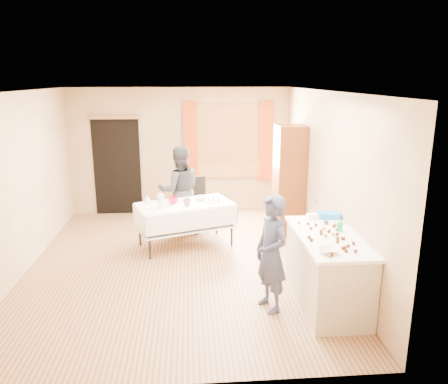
{
  "coord_description": "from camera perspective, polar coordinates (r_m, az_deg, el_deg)",
  "views": [
    {
      "loc": [
        0.2,
        -6.26,
        2.79
      ],
      "look_at": [
        0.7,
        0.0,
        1.13
      ],
      "focal_mm": 35.0,
      "sensor_mm": 36.0,
      "label": 1
    }
  ],
  "objects": [
    {
      "name": "floor",
      "position": [
        6.86,
        -5.91,
        -9.4
      ],
      "size": [
        4.5,
        5.5,
        0.02
      ],
      "primitive_type": "cube",
      "color": "#9E7047",
      "rests_on": "ground"
    },
    {
      "name": "ceiling",
      "position": [
        6.27,
        -6.55,
        13.02
      ],
      "size": [
        4.5,
        5.5,
        0.02
      ],
      "primitive_type": "cube",
      "color": "white",
      "rests_on": "floor"
    },
    {
      "name": "wall_back",
      "position": [
        9.15,
        -5.78,
        5.3
      ],
      "size": [
        4.5,
        0.02,
        2.6
      ],
      "primitive_type": "cube",
      "color": "tan",
      "rests_on": "floor"
    },
    {
      "name": "wall_front",
      "position": [
        3.81,
        -7.27,
        -8.36
      ],
      "size": [
        4.5,
        0.02,
        2.6
      ],
      "primitive_type": "cube",
      "color": "tan",
      "rests_on": "floor"
    },
    {
      "name": "wall_left",
      "position": [
        6.89,
        -25.34,
        0.83
      ],
      "size": [
        0.02,
        5.5,
        2.6
      ],
      "primitive_type": "cube",
      "color": "tan",
      "rests_on": "floor"
    },
    {
      "name": "wall_right",
      "position": [
        6.76,
        13.31,
        1.62
      ],
      "size": [
        0.02,
        5.5,
        2.6
      ],
      "primitive_type": "cube",
      "color": "tan",
      "rests_on": "floor"
    },
    {
      "name": "window_frame",
      "position": [
        9.11,
        0.53,
        6.61
      ],
      "size": [
        1.32,
        0.06,
        1.52
      ],
      "primitive_type": "cube",
      "color": "olive",
      "rests_on": "wall_back"
    },
    {
      "name": "window_pane",
      "position": [
        9.1,
        0.54,
        6.6
      ],
      "size": [
        1.2,
        0.02,
        1.4
      ],
      "primitive_type": "cube",
      "color": "white",
      "rests_on": "wall_back"
    },
    {
      "name": "curtain_left",
      "position": [
        9.03,
        -4.41,
        6.49
      ],
      "size": [
        0.28,
        0.06,
        1.65
      ],
      "primitive_type": "cube",
      "color": "#B04314",
      "rests_on": "wall_back"
    },
    {
      "name": "curtain_right",
      "position": [
        9.16,
        5.45,
        6.59
      ],
      "size": [
        0.28,
        0.06,
        1.65
      ],
      "primitive_type": "cube",
      "color": "#B04314",
      "rests_on": "wall_back"
    },
    {
      "name": "doorway",
      "position": [
        9.29,
        -13.78,
        3.22
      ],
      "size": [
        0.95,
        0.04,
        2.0
      ],
      "primitive_type": "cube",
      "color": "black",
      "rests_on": "floor"
    },
    {
      "name": "door_lintel",
      "position": [
        9.12,
        -14.2,
        9.47
      ],
      "size": [
        1.05,
        0.06,
        0.08
      ],
      "primitive_type": "cube",
      "color": "olive",
      "rests_on": "wall_back"
    },
    {
      "name": "cabinet",
      "position": [
        7.99,
        8.51,
        1.57
      ],
      "size": [
        0.5,
        0.6,
        1.98
      ],
      "primitive_type": "cube",
      "color": "brown",
      "rests_on": "floor"
    },
    {
      "name": "counter",
      "position": [
        5.71,
        13.28,
        -9.81
      ],
      "size": [
        0.76,
        1.6,
        0.91
      ],
      "color": "#BEB298",
      "rests_on": "floor"
    },
    {
      "name": "party_table",
      "position": [
        7.41,
        -5.06,
        -3.75
      ],
      "size": [
        1.77,
        1.3,
        0.75
      ],
      "rotation": [
        0.0,
        0.0,
        0.34
      ],
      "color": "black",
      "rests_on": "floor"
    },
    {
      "name": "chair",
      "position": [
        8.29,
        -3.44,
        -2.81
      ],
      "size": [
        0.49,
        0.49,
        0.97
      ],
      "rotation": [
        0.0,
        0.0,
        0.25
      ],
      "color": "black",
      "rests_on": "floor"
    },
    {
      "name": "girl",
      "position": [
        5.35,
        6.21,
        -8.03
      ],
      "size": [
        0.78,
        0.73,
        1.45
      ],
      "primitive_type": "imported",
      "rotation": [
        0.0,
        0.0,
        -1.17
      ],
      "color": "#252C4B",
      "rests_on": "floor"
    },
    {
      "name": "woman",
      "position": [
        7.95,
        -5.8,
        0.23
      ],
      "size": [
        0.97,
        0.84,
        1.61
      ],
      "primitive_type": "imported",
      "rotation": [
        0.0,
        0.0,
        3.29
      ],
      "color": "black",
      "rests_on": "floor"
    },
    {
      "name": "soda_can",
      "position": [
        5.68,
        14.93,
        -4.43
      ],
      "size": [
        0.08,
        0.08,
        0.12
      ],
      "primitive_type": "cylinder",
      "rotation": [
        0.0,
        0.0,
        0.21
      ],
      "color": "#0E934F",
      "rests_on": "counter"
    },
    {
      "name": "mixing_bowl",
      "position": [
        5.0,
        13.43,
        -7.44
      ],
      "size": [
        0.28,
        0.28,
        0.05
      ],
      "primitive_type": "imported",
      "rotation": [
        0.0,
        0.0,
        0.17
      ],
      "color": "white",
      "rests_on": "counter"
    },
    {
      "name": "foam_block",
      "position": [
        6.07,
        11.46,
        -3.18
      ],
      "size": [
        0.17,
        0.14,
        0.08
      ],
      "primitive_type": "cube",
      "rotation": [
        0.0,
        0.0,
        0.31
      ],
      "color": "white",
      "rests_on": "counter"
    },
    {
      "name": "blue_basket",
      "position": [
        6.19,
        13.49,
        -2.96
      ],
      "size": [
        0.33,
        0.25,
        0.08
      ],
      "primitive_type": "cube",
      "rotation": [
        0.0,
        0.0,
        -0.18
      ],
      "color": "blue",
      "rests_on": "counter"
    },
    {
      "name": "pitcher",
      "position": [
        7.06,
        -8.26,
        -1.27
      ],
      "size": [
        0.11,
        0.11,
        0.22
      ],
      "primitive_type": "cylinder",
      "rotation": [
        0.0,
        0.0,
        0.01
      ],
      "color": "silver",
      "rests_on": "party_table"
    },
    {
      "name": "cup_red",
      "position": [
        7.3,
        -6.65,
        -1.08
      ],
      "size": [
        0.29,
        0.29,
        0.12
      ],
      "primitive_type": "imported",
      "rotation": [
        0.0,
        0.0,
        0.58
      ],
      "color": "red",
      "rests_on": "party_table"
    },
    {
      "name": "cup_rainbow",
      "position": [
        7.14,
        -4.88,
        -1.39
      ],
      "size": [
        0.23,
        0.23,
        0.12
      ],
      "primitive_type": "imported",
      "rotation": [
        0.0,
        0.0,
        0.45
      ],
      "color": "red",
      "rests_on": "party_table"
    },
    {
      "name": "small_bowl",
      "position": [
        7.52,
        -3.05,
        -0.78
      ],
      "size": [
        0.3,
        0.3,
        0.06
      ],
      "primitive_type": "imported",
      "rotation": [
        0.0,
        0.0,
        0.3
      ],
      "color": "white",
      "rests_on": "party_table"
    },
    {
      "name": "pastry_tray",
      "position": [
        7.39,
        -1.35,
        -1.18
      ],
      "size": [
        0.34,
        0.33,
        0.02
      ],
      "primitive_type": "cube",
      "rotation": [
        0.0,
        0.0,
        0.65
      ],
      "color": "white",
      "rests_on": "party_table"
    },
    {
      "name": "bottle",
      "position": [
        7.33,
        -9.99,
        -0.96
      ],
      "size": [
        0.13,
        0.13,
        0.16
      ],
      "primitive_type": "imported",
      "rotation": [
        0.0,
        0.0,
        0.45
      ],
      "color": "white",
      "rests_on": "party_table"
    },
    {
      "name": "cake_balls",
      "position": [
        5.49,
        13.68,
        -5.47
      ],
      "size": [
        0.51,
        1.15,
        0.04
      ],
      "color": "#3F2314",
      "rests_on": "counter"
    }
  ]
}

